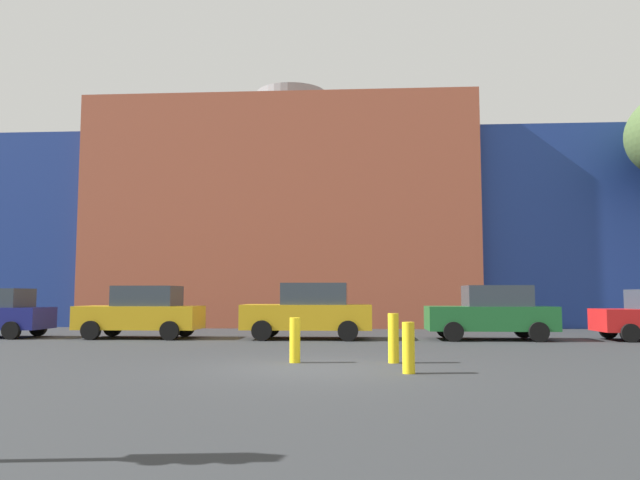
% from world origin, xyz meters
% --- Properties ---
extents(ground_plane, '(200.00, 200.00, 0.00)m').
position_xyz_m(ground_plane, '(0.00, 0.00, 0.00)').
color(ground_plane, '#2D3033').
extents(building_backdrop, '(37.20, 12.94, 12.90)m').
position_xyz_m(building_backdrop, '(-2.72, 21.08, 5.15)').
color(building_backdrop, '#B2563D').
rests_on(building_backdrop, ground_plane).
extents(parked_car_1, '(4.18, 2.05, 1.81)m').
position_xyz_m(parked_car_1, '(-6.52, 8.31, 0.90)').
color(parked_car_1, gold).
rests_on(parked_car_1, ground_plane).
extents(parked_car_2, '(4.39, 2.15, 1.90)m').
position_xyz_m(parked_car_2, '(-0.67, 8.31, 0.95)').
color(parked_car_2, gold).
rests_on(parked_car_2, ground_plane).
extents(parked_car_3, '(4.19, 2.06, 1.82)m').
position_xyz_m(parked_car_3, '(5.48, 8.31, 0.90)').
color(parked_car_3, '#1E662D').
rests_on(parked_car_3, ground_plane).
extents(bollard_yellow_0, '(0.24, 0.24, 0.99)m').
position_xyz_m(bollard_yellow_0, '(-0.40, 0.99, 0.50)').
color(bollard_yellow_0, yellow).
rests_on(bollard_yellow_0, ground_plane).
extents(bollard_yellow_1, '(0.24, 0.24, 0.98)m').
position_xyz_m(bollard_yellow_1, '(1.98, -0.73, 0.49)').
color(bollard_yellow_1, yellow).
rests_on(bollard_yellow_1, ground_plane).
extents(bollard_yellow_2, '(0.24, 0.24, 1.09)m').
position_xyz_m(bollard_yellow_2, '(1.79, 1.07, 0.55)').
color(bollard_yellow_2, yellow).
rests_on(bollard_yellow_2, ground_plane).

